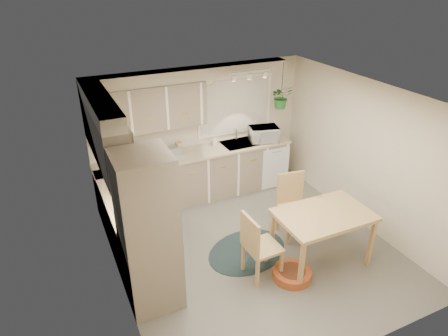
% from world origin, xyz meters
% --- Properties ---
extents(floor, '(4.20, 4.20, 0.00)m').
position_xyz_m(floor, '(0.00, 0.00, 0.00)').
color(floor, '#66635A').
rests_on(floor, ground).
extents(ceiling, '(4.20, 4.20, 0.00)m').
position_xyz_m(ceiling, '(0.00, 0.00, 2.40)').
color(ceiling, white).
rests_on(ceiling, wall_back).
extents(wall_back, '(4.00, 0.04, 2.40)m').
position_xyz_m(wall_back, '(0.00, 2.10, 1.20)').
color(wall_back, beige).
rests_on(wall_back, floor).
extents(wall_front, '(4.00, 0.04, 2.40)m').
position_xyz_m(wall_front, '(0.00, -2.10, 1.20)').
color(wall_front, beige).
rests_on(wall_front, floor).
extents(wall_left, '(0.04, 4.20, 2.40)m').
position_xyz_m(wall_left, '(-2.00, 0.00, 1.20)').
color(wall_left, beige).
rests_on(wall_left, floor).
extents(wall_right, '(0.04, 4.20, 2.40)m').
position_xyz_m(wall_right, '(2.00, 0.00, 1.20)').
color(wall_right, beige).
rests_on(wall_right, floor).
extents(base_cab_left, '(0.60, 1.85, 0.90)m').
position_xyz_m(base_cab_left, '(-1.70, 0.88, 0.45)').
color(base_cab_left, gray).
rests_on(base_cab_left, floor).
extents(base_cab_back, '(3.60, 0.60, 0.90)m').
position_xyz_m(base_cab_back, '(-0.20, 1.80, 0.45)').
color(base_cab_back, gray).
rests_on(base_cab_back, floor).
extents(counter_left, '(0.64, 1.89, 0.04)m').
position_xyz_m(counter_left, '(-1.69, 0.88, 0.92)').
color(counter_left, '#C7B491').
rests_on(counter_left, base_cab_left).
extents(counter_back, '(3.64, 0.64, 0.04)m').
position_xyz_m(counter_back, '(-0.20, 1.79, 0.92)').
color(counter_back, '#C7B491').
rests_on(counter_back, base_cab_back).
extents(oven_stack, '(0.65, 0.65, 2.10)m').
position_xyz_m(oven_stack, '(-1.68, -0.38, 1.05)').
color(oven_stack, gray).
rests_on(oven_stack, floor).
extents(wall_oven_face, '(0.02, 0.56, 0.58)m').
position_xyz_m(wall_oven_face, '(-1.35, -0.38, 1.05)').
color(wall_oven_face, silver).
rests_on(wall_oven_face, oven_stack).
extents(upper_cab_left, '(0.35, 2.00, 0.75)m').
position_xyz_m(upper_cab_left, '(-1.82, 1.00, 1.83)').
color(upper_cab_left, gray).
rests_on(upper_cab_left, wall_left).
extents(upper_cab_back, '(2.00, 0.35, 0.75)m').
position_xyz_m(upper_cab_back, '(-1.00, 1.93, 1.83)').
color(upper_cab_back, gray).
rests_on(upper_cab_back, wall_back).
extents(soffit_left, '(0.30, 2.00, 0.20)m').
position_xyz_m(soffit_left, '(-1.85, 1.00, 2.30)').
color(soffit_left, beige).
rests_on(soffit_left, wall_left).
extents(soffit_back, '(3.60, 0.30, 0.20)m').
position_xyz_m(soffit_back, '(-0.20, 1.95, 2.30)').
color(soffit_back, beige).
rests_on(soffit_back, wall_back).
extents(cooktop, '(0.52, 0.58, 0.02)m').
position_xyz_m(cooktop, '(-1.68, 0.30, 0.94)').
color(cooktop, silver).
rests_on(cooktop, counter_left).
extents(range_hood, '(0.40, 0.60, 0.14)m').
position_xyz_m(range_hood, '(-1.70, 0.30, 1.40)').
color(range_hood, silver).
rests_on(range_hood, upper_cab_left).
extents(window_blinds, '(1.40, 0.02, 1.00)m').
position_xyz_m(window_blinds, '(0.70, 2.07, 1.60)').
color(window_blinds, white).
rests_on(window_blinds, wall_back).
extents(window_frame, '(1.50, 0.02, 1.10)m').
position_xyz_m(window_frame, '(0.70, 2.08, 1.60)').
color(window_frame, white).
rests_on(window_frame, wall_back).
extents(sink, '(0.70, 0.48, 0.10)m').
position_xyz_m(sink, '(0.70, 1.80, 0.90)').
color(sink, '#96999D').
rests_on(sink, counter_back).
extents(dishwasher_front, '(0.58, 0.02, 0.83)m').
position_xyz_m(dishwasher_front, '(1.30, 1.49, 0.42)').
color(dishwasher_front, silver).
rests_on(dishwasher_front, base_cab_back).
extents(track_light_bar, '(0.80, 0.04, 0.04)m').
position_xyz_m(track_light_bar, '(0.70, 1.55, 2.33)').
color(track_light_bar, silver).
rests_on(track_light_bar, ceiling).
extents(wall_clock, '(0.30, 0.03, 0.30)m').
position_xyz_m(wall_clock, '(0.15, 2.07, 2.18)').
color(wall_clock, gold).
rests_on(wall_clock, wall_back).
extents(dining_table, '(1.32, 0.88, 0.82)m').
position_xyz_m(dining_table, '(0.74, -0.65, 0.41)').
color(dining_table, tan).
rests_on(dining_table, floor).
extents(chair_left, '(0.49, 0.49, 1.01)m').
position_xyz_m(chair_left, '(-0.17, -0.56, 0.50)').
color(chair_left, tan).
rests_on(chair_left, floor).
extents(chair_back, '(0.54, 0.54, 1.03)m').
position_xyz_m(chair_back, '(0.76, 0.04, 0.51)').
color(chair_back, tan).
rests_on(chair_back, floor).
extents(braided_rug, '(1.53, 1.30, 0.01)m').
position_xyz_m(braided_rug, '(-0.12, -0.03, 0.01)').
color(braided_rug, black).
rests_on(braided_rug, floor).
extents(pet_bed, '(0.69, 0.69, 0.12)m').
position_xyz_m(pet_bed, '(0.17, -0.80, 0.06)').
color(pet_bed, '#BE5526').
rests_on(pet_bed, floor).
extents(microwave, '(0.58, 0.40, 0.36)m').
position_xyz_m(microwave, '(1.12, 1.70, 1.12)').
color(microwave, silver).
rests_on(microwave, counter_back).
extents(soap_bottle, '(0.12, 0.20, 0.09)m').
position_xyz_m(soap_bottle, '(0.21, 1.95, 0.98)').
color(soap_bottle, silver).
rests_on(soap_bottle, counter_back).
extents(hanging_plant, '(0.44, 0.48, 0.33)m').
position_xyz_m(hanging_plant, '(1.46, 1.70, 1.72)').
color(hanging_plant, '#296528').
rests_on(hanging_plant, ceiling).
extents(coffee_maker, '(0.18, 0.21, 0.30)m').
position_xyz_m(coffee_maker, '(-1.19, 1.80, 1.09)').
color(coffee_maker, black).
rests_on(coffee_maker, counter_back).
extents(toaster, '(0.31, 0.22, 0.17)m').
position_xyz_m(toaster, '(-0.61, 1.82, 1.02)').
color(toaster, '#96999D').
rests_on(toaster, counter_back).
extents(knife_block, '(0.12, 0.12, 0.22)m').
position_xyz_m(knife_block, '(-0.51, 1.85, 1.05)').
color(knife_block, tan).
rests_on(knife_block, counter_back).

